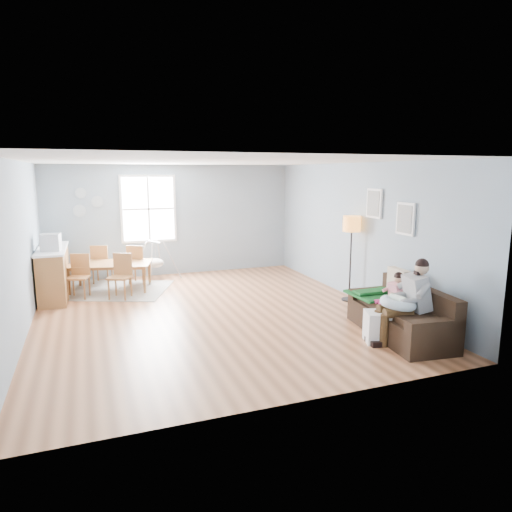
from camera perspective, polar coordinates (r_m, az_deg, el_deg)
name	(u,v)px	position (r m, az deg, el deg)	size (l,w,h in m)	color
room	(209,178)	(7.98, -5.94, 9.70)	(8.40, 9.40, 3.90)	brown
window	(148,209)	(11.30, -13.30, 5.75)	(1.32, 0.08, 1.62)	white
pictures	(389,211)	(8.35, 16.29, 5.45)	(0.05, 1.34, 0.74)	white
wall_plates	(86,203)	(11.21, -20.51, 6.26)	(0.67, 0.02, 0.66)	#9CB2BC
sofa	(403,318)	(7.51, 17.86, -7.39)	(1.06, 2.03, 0.79)	black
green_throw	(378,294)	(7.95, 15.04, -4.59)	(0.89, 0.77, 0.04)	#155E24
beige_pillow	(398,283)	(7.92, 17.37, -3.18)	(0.13, 0.47, 0.47)	#C8B099
father	(407,298)	(7.12, 18.35, -5.06)	(0.94, 0.50, 1.27)	gray
nursing_pillow	(398,303)	(7.06, 17.32, -5.65)	(0.53, 0.53, 0.14)	silver
infant	(397,298)	(7.06, 17.18, -5.09)	(0.15, 0.34, 0.12)	white
toddler	(393,292)	(7.53, 16.79, -4.28)	(0.48, 0.23, 0.76)	silver
floor_lamp	(352,231)	(9.05, 11.86, 3.08)	(0.34, 0.34, 1.68)	black
storage_cube	(379,327)	(7.15, 15.13, -8.55)	(0.52, 0.49, 0.46)	white
rug	(111,290)	(10.38, -17.62, -4.06)	(2.35, 1.78, 0.01)	gray
dining_table	(111,277)	(10.32, -17.70, -2.48)	(1.70, 0.95, 0.60)	brown
chair_sw	(79,273)	(9.91, -21.23, -2.03)	(0.50, 0.50, 0.89)	olive
chair_se	(121,273)	(9.60, -16.51, -2.06)	(0.55, 0.55, 0.90)	olive
chair_nw	(101,262)	(10.95, -18.81, -0.70)	(0.52, 0.52, 0.90)	olive
chair_ne	(137,262)	(10.68, -14.65, -0.73)	(0.56, 0.56, 0.90)	olive
counter	(54,273)	(10.09, -23.96, -1.90)	(0.57, 1.84, 1.02)	brown
monitor	(50,242)	(9.64, -24.31, 1.58)	(0.38, 0.37, 0.33)	#B2B3B7
baby_swing	(156,262)	(11.12, -12.43, -0.77)	(1.16, 1.17, 0.90)	#B2B3B7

